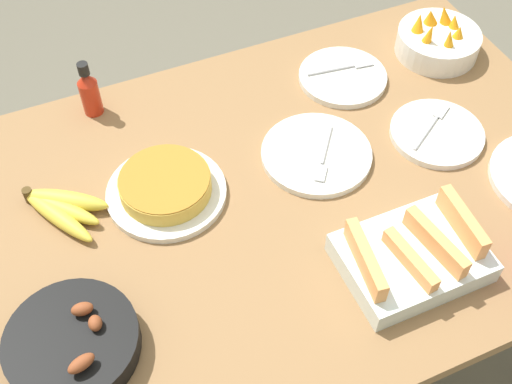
{
  "coord_description": "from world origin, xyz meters",
  "views": [
    {
      "loc": [
        -0.33,
        -0.76,
        1.82
      ],
      "look_at": [
        0.0,
        0.0,
        0.79
      ],
      "focal_mm": 45.0,
      "sensor_mm": 36.0,
      "label": 1
    }
  ],
  "objects_px": {
    "banana_bunch": "(61,207)",
    "hot_sauce_bottle": "(89,91)",
    "fruit_bowl_mango": "(438,40)",
    "frittata_plate_center": "(166,187)",
    "empty_plate_far_right": "(316,154)",
    "melon_tray": "(413,255)",
    "empty_plate_near_front": "(437,133)",
    "empty_plate_far_left": "(343,77)",
    "skillet": "(73,347)"
  },
  "relations": [
    {
      "from": "melon_tray",
      "to": "hot_sauce_bottle",
      "type": "bearing_deg",
      "value": 124.19
    },
    {
      "from": "banana_bunch",
      "to": "empty_plate_far_right",
      "type": "height_order",
      "value": "banana_bunch"
    },
    {
      "from": "frittata_plate_center",
      "to": "empty_plate_far_left",
      "type": "relative_size",
      "value": 1.17
    },
    {
      "from": "frittata_plate_center",
      "to": "empty_plate_far_right",
      "type": "height_order",
      "value": "frittata_plate_center"
    },
    {
      "from": "fruit_bowl_mango",
      "to": "hot_sauce_bottle",
      "type": "relative_size",
      "value": 1.46
    },
    {
      "from": "banana_bunch",
      "to": "empty_plate_far_right",
      "type": "distance_m",
      "value": 0.56
    },
    {
      "from": "skillet",
      "to": "frittata_plate_center",
      "type": "height_order",
      "value": "skillet"
    },
    {
      "from": "fruit_bowl_mango",
      "to": "empty_plate_near_front",
      "type": "bearing_deg",
      "value": -123.0
    },
    {
      "from": "banana_bunch",
      "to": "hot_sauce_bottle",
      "type": "distance_m",
      "value": 0.31
    },
    {
      "from": "frittata_plate_center",
      "to": "empty_plate_far_right",
      "type": "distance_m",
      "value": 0.34
    },
    {
      "from": "melon_tray",
      "to": "fruit_bowl_mango",
      "type": "bearing_deg",
      "value": 52.32
    },
    {
      "from": "empty_plate_near_front",
      "to": "empty_plate_far_left",
      "type": "bearing_deg",
      "value": 112.03
    },
    {
      "from": "skillet",
      "to": "fruit_bowl_mango",
      "type": "bearing_deg",
      "value": 132.02
    },
    {
      "from": "banana_bunch",
      "to": "fruit_bowl_mango",
      "type": "relative_size",
      "value": 0.94
    },
    {
      "from": "empty_plate_far_right",
      "to": "hot_sauce_bottle",
      "type": "xyz_separation_m",
      "value": [
        -0.42,
        0.34,
        0.05
      ]
    },
    {
      "from": "skillet",
      "to": "empty_plate_near_front",
      "type": "xyz_separation_m",
      "value": [
        0.88,
        0.2,
        -0.02
      ]
    },
    {
      "from": "melon_tray",
      "to": "fruit_bowl_mango",
      "type": "xyz_separation_m",
      "value": [
        0.41,
        0.53,
        0.0
      ]
    },
    {
      "from": "skillet",
      "to": "fruit_bowl_mango",
      "type": "xyz_separation_m",
      "value": [
        1.05,
        0.45,
        0.01
      ]
    },
    {
      "from": "skillet",
      "to": "empty_plate_far_right",
      "type": "bearing_deg",
      "value": 131.17
    },
    {
      "from": "empty_plate_far_right",
      "to": "frittata_plate_center",
      "type": "bearing_deg",
      "value": 175.1
    },
    {
      "from": "empty_plate_far_right",
      "to": "fruit_bowl_mango",
      "type": "distance_m",
      "value": 0.49
    },
    {
      "from": "skillet",
      "to": "hot_sauce_bottle",
      "type": "xyz_separation_m",
      "value": [
        0.19,
        0.59,
        0.03
      ]
    },
    {
      "from": "hot_sauce_bottle",
      "to": "empty_plate_near_front",
      "type": "bearing_deg",
      "value": -29.4
    },
    {
      "from": "skillet",
      "to": "frittata_plate_center",
      "type": "relative_size",
      "value": 1.49
    },
    {
      "from": "empty_plate_near_front",
      "to": "empty_plate_far_right",
      "type": "height_order",
      "value": "same"
    },
    {
      "from": "banana_bunch",
      "to": "melon_tray",
      "type": "xyz_separation_m",
      "value": [
        0.59,
        -0.4,
        0.02
      ]
    },
    {
      "from": "banana_bunch",
      "to": "hot_sauce_bottle",
      "type": "bearing_deg",
      "value": 63.29
    },
    {
      "from": "empty_plate_near_front",
      "to": "empty_plate_far_right",
      "type": "xyz_separation_m",
      "value": [
        -0.28,
        0.05,
        -0.0
      ]
    },
    {
      "from": "frittata_plate_center",
      "to": "skillet",
      "type": "bearing_deg",
      "value": -133.3
    },
    {
      "from": "frittata_plate_center",
      "to": "hot_sauce_bottle",
      "type": "relative_size",
      "value": 1.78
    },
    {
      "from": "hot_sauce_bottle",
      "to": "frittata_plate_center",
      "type": "bearing_deg",
      "value": -76.27
    },
    {
      "from": "empty_plate_far_left",
      "to": "empty_plate_far_right",
      "type": "xyz_separation_m",
      "value": [
        -0.18,
        -0.2,
        -0.0
      ]
    },
    {
      "from": "skillet",
      "to": "empty_plate_near_front",
      "type": "height_order",
      "value": "skillet"
    },
    {
      "from": "banana_bunch",
      "to": "empty_plate_near_front",
      "type": "height_order",
      "value": "banana_bunch"
    },
    {
      "from": "banana_bunch",
      "to": "hot_sauce_bottle",
      "type": "relative_size",
      "value": 1.37
    },
    {
      "from": "empty_plate_far_right",
      "to": "empty_plate_near_front",
      "type": "bearing_deg",
      "value": -10.57
    },
    {
      "from": "frittata_plate_center",
      "to": "fruit_bowl_mango",
      "type": "bearing_deg",
      "value": 12.5
    },
    {
      "from": "empty_plate_far_left",
      "to": "empty_plate_far_right",
      "type": "distance_m",
      "value": 0.27
    },
    {
      "from": "banana_bunch",
      "to": "empty_plate_near_front",
      "type": "relative_size",
      "value": 0.92
    },
    {
      "from": "banana_bunch",
      "to": "hot_sauce_bottle",
      "type": "xyz_separation_m",
      "value": [
        0.14,
        0.27,
        0.04
      ]
    },
    {
      "from": "banana_bunch",
      "to": "fruit_bowl_mango",
      "type": "xyz_separation_m",
      "value": [
        1.0,
        0.13,
        0.02
      ]
    },
    {
      "from": "melon_tray",
      "to": "empty_plate_near_front",
      "type": "height_order",
      "value": "melon_tray"
    },
    {
      "from": "hot_sauce_bottle",
      "to": "banana_bunch",
      "type": "bearing_deg",
      "value": -116.71
    },
    {
      "from": "melon_tray",
      "to": "fruit_bowl_mango",
      "type": "height_order",
      "value": "fruit_bowl_mango"
    },
    {
      "from": "fruit_bowl_mango",
      "to": "empty_plate_far_left",
      "type": "bearing_deg",
      "value": 179.79
    },
    {
      "from": "melon_tray",
      "to": "fruit_bowl_mango",
      "type": "relative_size",
      "value": 1.28
    },
    {
      "from": "melon_tray",
      "to": "skillet",
      "type": "height_order",
      "value": "melon_tray"
    },
    {
      "from": "skillet",
      "to": "hot_sauce_bottle",
      "type": "relative_size",
      "value": 2.65
    },
    {
      "from": "banana_bunch",
      "to": "melon_tray",
      "type": "bearing_deg",
      "value": -33.95
    },
    {
      "from": "skillet",
      "to": "empty_plate_far_right",
      "type": "distance_m",
      "value": 0.65
    }
  ]
}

